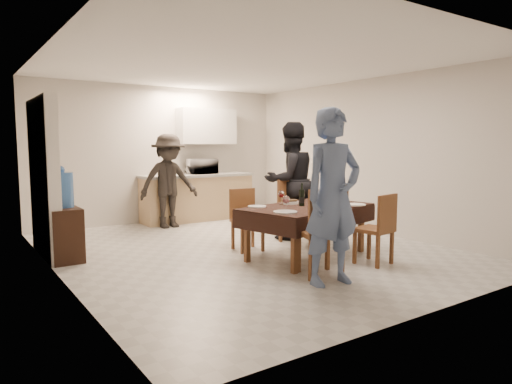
% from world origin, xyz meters
% --- Properties ---
extents(floor, '(5.00, 6.00, 0.02)m').
position_xyz_m(floor, '(0.00, 0.00, 0.00)').
color(floor, beige).
rests_on(floor, ground).
extents(ceiling, '(5.00, 6.00, 0.02)m').
position_xyz_m(ceiling, '(0.00, 0.00, 2.60)').
color(ceiling, white).
rests_on(ceiling, wall_back).
extents(wall_back, '(5.00, 0.02, 2.60)m').
position_xyz_m(wall_back, '(0.00, 3.00, 1.30)').
color(wall_back, beige).
rests_on(wall_back, floor).
extents(wall_front, '(5.00, 0.02, 2.60)m').
position_xyz_m(wall_front, '(0.00, -3.00, 1.30)').
color(wall_front, beige).
rests_on(wall_front, floor).
extents(wall_left, '(0.02, 6.00, 2.60)m').
position_xyz_m(wall_left, '(-2.50, 0.00, 1.30)').
color(wall_left, beige).
rests_on(wall_left, floor).
extents(wall_right, '(0.02, 6.00, 2.60)m').
position_xyz_m(wall_right, '(2.50, 0.00, 1.30)').
color(wall_right, beige).
rests_on(wall_right, floor).
extents(stub_partition, '(0.15, 1.40, 2.10)m').
position_xyz_m(stub_partition, '(-2.42, 1.20, 1.05)').
color(stub_partition, silver).
rests_on(stub_partition, floor).
extents(kitchen_base_cabinet, '(2.20, 0.60, 0.86)m').
position_xyz_m(kitchen_base_cabinet, '(0.60, 2.68, 0.43)').
color(kitchen_base_cabinet, tan).
rests_on(kitchen_base_cabinet, floor).
extents(kitchen_worktop, '(2.24, 0.64, 0.05)m').
position_xyz_m(kitchen_worktop, '(0.60, 2.68, 0.89)').
color(kitchen_worktop, '#9A9A95').
rests_on(kitchen_worktop, kitchen_base_cabinet).
extents(upper_cabinet, '(1.20, 0.34, 0.70)m').
position_xyz_m(upper_cabinet, '(0.90, 2.82, 1.85)').
color(upper_cabinet, silver).
rests_on(upper_cabinet, wall_back).
extents(dining_table, '(1.92, 1.37, 0.68)m').
position_xyz_m(dining_table, '(0.44, -0.81, 0.65)').
color(dining_table, black).
rests_on(dining_table, floor).
extents(chair_near_left, '(0.58, 0.59, 0.55)m').
position_xyz_m(chair_near_left, '(-0.01, -1.66, 0.62)').
color(chair_near_left, brown).
rests_on(chair_near_left, floor).
extents(chair_near_right, '(0.47, 0.47, 0.48)m').
position_xyz_m(chair_near_right, '(0.89, -1.65, 0.54)').
color(chair_near_right, brown).
rests_on(chair_near_right, floor).
extents(chair_far_left, '(0.44, 0.44, 0.47)m').
position_xyz_m(chair_far_left, '(-0.01, -0.14, 0.53)').
color(chair_far_left, brown).
rests_on(chair_far_left, floor).
extents(chair_far_right, '(0.45, 0.45, 0.52)m').
position_xyz_m(chair_far_right, '(0.89, -0.15, 0.59)').
color(chair_far_right, brown).
rests_on(chair_far_right, floor).
extents(console, '(0.37, 0.74, 0.69)m').
position_xyz_m(console, '(-2.28, 0.85, 0.34)').
color(console, black).
rests_on(console, floor).
extents(water_jug, '(0.30, 0.30, 0.45)m').
position_xyz_m(water_jug, '(-2.28, 0.85, 0.91)').
color(water_jug, '#4077C8').
rests_on(water_jug, console).
extents(wine_bottle, '(0.08, 0.08, 0.30)m').
position_xyz_m(wine_bottle, '(0.39, -0.76, 0.83)').
color(wine_bottle, black).
rests_on(wine_bottle, dining_table).
extents(water_pitcher, '(0.12, 0.12, 0.18)m').
position_xyz_m(water_pitcher, '(0.79, -0.86, 0.77)').
color(water_pitcher, white).
rests_on(water_pitcher, dining_table).
extents(savoury_tart, '(0.40, 0.31, 0.05)m').
position_xyz_m(savoury_tart, '(0.54, -1.19, 0.71)').
color(savoury_tart, gold).
rests_on(savoury_tart, dining_table).
extents(salad_bowl, '(0.17, 0.17, 0.07)m').
position_xyz_m(salad_bowl, '(0.74, -0.63, 0.72)').
color(salad_bowl, white).
rests_on(salad_bowl, dining_table).
extents(mushroom_dish, '(0.22, 0.22, 0.04)m').
position_xyz_m(mushroom_dish, '(0.39, -0.53, 0.70)').
color(mushroom_dish, white).
rests_on(mushroom_dish, dining_table).
extents(wine_glass_a, '(0.09, 0.09, 0.20)m').
position_xyz_m(wine_glass_a, '(-0.11, -1.06, 0.78)').
color(wine_glass_a, white).
rests_on(wine_glass_a, dining_table).
extents(wine_glass_b, '(0.08, 0.08, 0.18)m').
position_xyz_m(wine_glass_b, '(0.99, -0.56, 0.77)').
color(wine_glass_b, white).
rests_on(wine_glass_b, dining_table).
extents(wine_glass_c, '(0.09, 0.09, 0.20)m').
position_xyz_m(wine_glass_c, '(0.24, -0.51, 0.78)').
color(wine_glass_c, white).
rests_on(wine_glass_c, dining_table).
extents(plate_near_left, '(0.29, 0.29, 0.02)m').
position_xyz_m(plate_near_left, '(-0.16, -1.11, 0.69)').
color(plate_near_left, white).
rests_on(plate_near_left, dining_table).
extents(plate_near_right, '(0.26, 0.26, 0.02)m').
position_xyz_m(plate_near_right, '(1.04, -1.11, 0.69)').
color(plate_near_right, white).
rests_on(plate_near_right, dining_table).
extents(plate_far_left, '(0.24, 0.24, 0.01)m').
position_xyz_m(plate_far_left, '(-0.16, -0.51, 0.69)').
color(plate_far_left, white).
rests_on(plate_far_left, dining_table).
extents(plate_far_right, '(0.27, 0.27, 0.02)m').
position_xyz_m(plate_far_right, '(1.04, -0.51, 0.69)').
color(plate_far_right, white).
rests_on(plate_far_right, dining_table).
extents(microwave, '(0.54, 0.36, 0.30)m').
position_xyz_m(microwave, '(0.71, 2.68, 1.06)').
color(microwave, silver).
rests_on(microwave, kitchen_worktop).
extents(person_near, '(0.73, 0.53, 1.88)m').
position_xyz_m(person_near, '(-0.11, -1.86, 0.94)').
color(person_near, slate).
rests_on(person_near, floor).
extents(person_far, '(0.93, 0.74, 1.84)m').
position_xyz_m(person_far, '(0.99, 0.24, 0.92)').
color(person_far, black).
rests_on(person_far, floor).
extents(person_kitchen, '(1.08, 0.62, 1.68)m').
position_xyz_m(person_kitchen, '(-0.20, 2.23, 0.84)').
color(person_kitchen, black).
rests_on(person_kitchen, floor).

